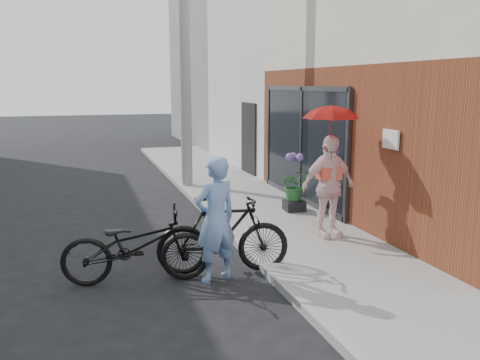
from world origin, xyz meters
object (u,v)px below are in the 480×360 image
bike_right (223,235)px  kimono_woman (328,186)px  officer (216,219)px  utility_pole (185,50)px  bike_left (136,246)px  planter (294,205)px

bike_right → kimono_woman: size_ratio=1.09×
officer → kimono_woman: 2.47m
utility_pole → bike_left: utility_pole is taller
bike_right → kimono_woman: 2.27m
bike_right → kimono_woman: bearing=-58.7°
utility_pole → kimono_woman: 5.88m
bike_left → bike_right: 1.22m
bike_left → bike_right: (1.21, -0.03, 0.04)m
officer → planter: bearing=-147.9°
bike_left → planter: (3.47, 2.61, -0.30)m
utility_pole → planter: utility_pole is taller
officer → kimono_woman: kimono_woman is taller
officer → planter: (2.42, 2.85, -0.64)m
officer → bike_right: (0.17, 0.21, -0.30)m
planter → bike_left: bearing=-143.1°
utility_pole → bike_right: utility_pole is taller
officer → bike_left: (-1.05, 0.24, -0.34)m
bike_right → kimono_woman: kimono_woman is taller
officer → bike_right: size_ratio=0.92×
utility_pole → planter: size_ratio=17.74×
utility_pole → bike_right: bearing=-97.0°
bike_left → bike_right: bearing=-84.0°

